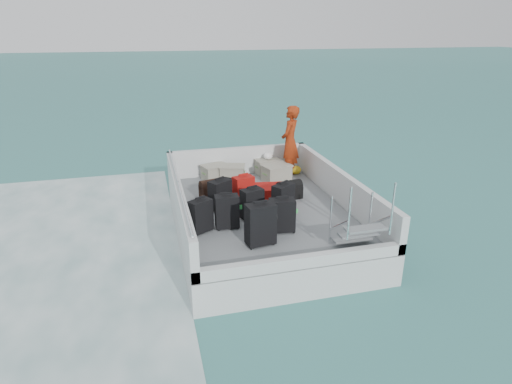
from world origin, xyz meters
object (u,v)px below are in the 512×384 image
suitcase_4 (252,204)px  crate_0 (215,173)px  suitcase_0 (201,216)px  suitcase_8 (270,193)px  suitcase_6 (282,216)px  suitcase_5 (243,190)px  passenger (290,142)px  crate_2 (268,167)px  crate_1 (232,173)px  crate_3 (276,174)px  suitcase_2 (220,195)px  suitcase_7 (283,199)px  suitcase_1 (227,212)px  suitcase_3 (260,225)px

suitcase_4 → crate_0: bearing=78.7°
suitcase_0 → suitcase_8: (1.68, 1.19, -0.15)m
crate_0 → suitcase_0: bearing=-104.4°
suitcase_6 → suitcase_8: size_ratio=0.76×
suitcase_4 → suitcase_5: 0.87m
passenger → suitcase_5: bearing=-9.3°
suitcase_0 → crate_2: size_ratio=1.07×
crate_0 → crate_1: 0.44m
crate_3 → passenger: 0.87m
suitcase_2 → crate_3: (1.67, 1.42, -0.13)m
suitcase_5 → crate_3: size_ratio=0.92×
suitcase_2 → suitcase_4: bearing=-82.4°
suitcase_4 → crate_1: suitcase_4 is taller
crate_1 → suitcase_8: bearing=-71.2°
suitcase_0 → suitcase_7: suitcase_0 is taller
suitcase_0 → suitcase_1: 0.50m
suitcase_4 → suitcase_8: 1.07m
suitcase_6 → suitcase_3: bearing=-136.7°
crate_0 → crate_1: bearing=-17.9°
passenger → suitcase_8: bearing=4.7°
suitcase_8 → passenger: passenger is taller
suitcase_3 → suitcase_7: size_ratio=1.20×
crate_3 → suitcase_3: bearing=-112.0°
suitcase_0 → suitcase_7: 1.79m
suitcase_1 → suitcase_3: 0.91m
suitcase_3 → crate_2: size_ratio=1.27×
crate_0 → suitcase_3: bearing=-86.9°
suitcase_0 → crate_1: 2.97m
crate_1 → suitcase_5: bearing=-92.6°
suitcase_5 → suitcase_8: 0.61m
suitcase_1 → suitcase_6: size_ratio=1.03×
suitcase_5 → suitcase_6: 1.60m
suitcase_5 → suitcase_6: (0.37, -1.56, 0.02)m
suitcase_3 → suitcase_7: bearing=47.7°
suitcase_2 → suitcase_4: suitcase_2 is taller
suitcase_0 → crate_1: suitcase_0 is taller
crate_3 → suitcase_1: bearing=-126.2°
suitcase_4 → suitcase_1: bearing=-171.4°
suitcase_0 → passenger: bearing=16.0°
suitcase_4 → suitcase_5: bearing=69.8°
suitcase_2 → suitcase_5: size_ratio=1.08×
suitcase_0 → suitcase_1: size_ratio=0.97×
suitcase_6 → crate_2: suitcase_6 is taller
suitcase_7 → crate_1: (-0.58, 2.31, -0.14)m
suitcase_2 → crate_3: suitcase_2 is taller
suitcase_6 → passenger: 3.28m
suitcase_6 → suitcase_8: (0.23, 1.54, -0.15)m
suitcase_0 → suitcase_2: bearing=31.7°
suitcase_5 → crate_3: bearing=29.4°
passenger → crate_0: bearing=-59.3°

